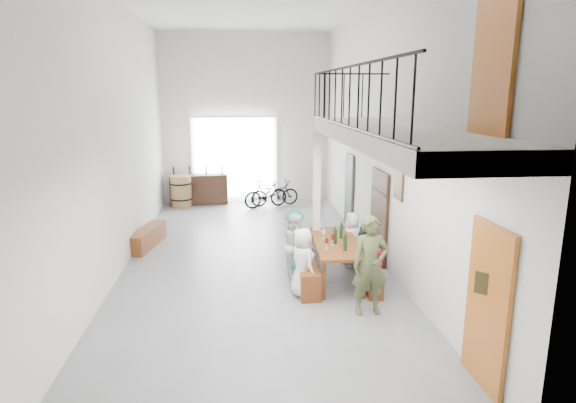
{
  "coord_description": "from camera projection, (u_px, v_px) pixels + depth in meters",
  "views": [
    {
      "loc": [
        -0.33,
        -10.09,
        3.65
      ],
      "look_at": [
        0.7,
        -0.5,
        1.43
      ],
      "focal_mm": 30.0,
      "sensor_mm": 36.0,
      "label": 1
    }
  ],
  "objects": [
    {
      "name": "tasting_table",
      "position": [
        336.0,
        246.0,
        9.36
      ],
      "size": [
        0.96,
        2.11,
        0.79
      ],
      "rotation": [
        0.0,
        0.0,
        -0.06
      ],
      "color": "brown",
      "rests_on": "ground"
    },
    {
      "name": "guest_right_a",
      "position": [
        370.0,
        259.0,
        8.82
      ],
      "size": [
        0.49,
        0.8,
        1.27
      ],
      "primitive_type": "imported",
      "rotation": [
        0.0,
        0.0,
        -1.31
      ],
      "color": "#BF2038",
      "rests_on": "ground"
    },
    {
      "name": "oak_barrel",
      "position": [
        181.0,
        191.0,
        15.5
      ],
      "size": [
        0.68,
        0.68,
        1.01
      ],
      "color": "brown",
      "rests_on": "ground"
    },
    {
      "name": "right_wall_decor",
      "position": [
        406.0,
        199.0,
        8.71
      ],
      "size": [
        0.07,
        8.28,
        5.07
      ],
      "color": "#AA5619",
      "rests_on": "ground"
    },
    {
      "name": "potted_plant",
      "position": [
        355.0,
        238.0,
        11.54
      ],
      "size": [
        0.43,
        0.4,
        0.39
      ],
      "primitive_type": "imported",
      "rotation": [
        0.0,
        0.0,
        -0.32
      ],
      "color": "#1E4A18",
      "rests_on": "ground"
    },
    {
      "name": "gateway_portal",
      "position": [
        235.0,
        160.0,
        16.03
      ],
      "size": [
        2.8,
        0.08,
        2.8
      ],
      "primitive_type": "cube",
      "color": "white",
      "rests_on": "ground"
    },
    {
      "name": "serving_counter",
      "position": [
        199.0,
        189.0,
        15.82
      ],
      "size": [
        1.89,
        0.69,
        0.98
      ],
      "primitive_type": "cube",
      "rotation": [
        0.0,
        0.0,
        0.1
      ],
      "color": "#321B0E",
      "rests_on": "ground"
    },
    {
      "name": "guest_left_c",
      "position": [
        296.0,
        245.0,
        9.59
      ],
      "size": [
        0.51,
        0.65,
        1.31
      ],
      "primitive_type": "imported",
      "rotation": [
        0.0,
        0.0,
        1.6
      ],
      "color": "white",
      "rests_on": "ground"
    },
    {
      "name": "guest_left_b",
      "position": [
        298.0,
        257.0,
        9.21
      ],
      "size": [
        0.37,
        0.46,
        1.1
      ],
      "primitive_type": "imported",
      "rotation": [
        0.0,
        0.0,
        1.87
      ],
      "color": "teal",
      "rests_on": "ground"
    },
    {
      "name": "room_walls",
      "position": [
        251.0,
        96.0,
        9.83
      ],
      "size": [
        12.0,
        12.0,
        12.0
      ],
      "color": "silver",
      "rests_on": "ground"
    },
    {
      "name": "counter_bottles",
      "position": [
        198.0,
        170.0,
        15.7
      ],
      "size": [
        1.61,
        0.16,
        0.28
      ],
      "color": "black",
      "rests_on": "serving_counter"
    },
    {
      "name": "bench_wall",
      "position": [
        367.0,
        269.0,
        9.46
      ],
      "size": [
        0.44,
        2.01,
        0.46
      ],
      "primitive_type": "cube",
      "rotation": [
        0.0,
        0.0,
        -0.09
      ],
      "color": "brown",
      "rests_on": "ground"
    },
    {
      "name": "tableware",
      "position": [
        334.0,
        235.0,
        9.25
      ],
      "size": [
        0.48,
        1.31,
        0.35
      ],
      "color": "black",
      "rests_on": "tasting_table"
    },
    {
      "name": "guest_left_d",
      "position": [
        294.0,
        237.0,
        10.24
      ],
      "size": [
        0.65,
        0.87,
        1.21
      ],
      "primitive_type": "imported",
      "rotation": [
        0.0,
        0.0,
        1.85
      ],
      "color": "teal",
      "rests_on": "ground"
    },
    {
      "name": "guest_left_a",
      "position": [
        302.0,
        262.0,
        8.65
      ],
      "size": [
        0.62,
        0.73,
        1.27
      ],
      "primitive_type": "imported",
      "rotation": [
        0.0,
        0.0,
        1.99
      ],
      "color": "white",
      "rests_on": "ground"
    },
    {
      "name": "floor",
      "position": [
        254.0,
        260.0,
        10.63
      ],
      "size": [
        12.0,
        12.0,
        0.0
      ],
      "primitive_type": "plane",
      "color": "slate",
      "rests_on": "ground"
    },
    {
      "name": "guest_right_c",
      "position": [
        352.0,
        239.0,
        10.16
      ],
      "size": [
        0.41,
        0.6,
        1.18
      ],
      "primitive_type": "imported",
      "rotation": [
        0.0,
        0.0,
        -1.5
      ],
      "color": "white",
      "rests_on": "ground"
    },
    {
      "name": "balcony",
      "position": [
        392.0,
        138.0,
        7.14
      ],
      "size": [
        1.52,
        5.62,
        4.0
      ],
      "color": "white",
      "rests_on": "ground"
    },
    {
      "name": "side_bench",
      "position": [
        148.0,
        237.0,
        11.52
      ],
      "size": [
        0.67,
        1.64,
        0.45
      ],
      "primitive_type": "cube",
      "rotation": [
        0.0,
        0.0,
        -0.21
      ],
      "color": "brown",
      "rests_on": "ground"
    },
    {
      "name": "bicycle_near",
      "position": [
        275.0,
        193.0,
        15.61
      ],
      "size": [
        1.67,
        0.86,
        0.83
      ],
      "primitive_type": "imported",
      "rotation": [
        0.0,
        0.0,
        1.77
      ],
      "color": "black",
      "rests_on": "ground"
    },
    {
      "name": "host_standing",
      "position": [
        370.0,
        265.0,
        7.92
      ],
      "size": [
        0.63,
        0.44,
        1.69
      ],
      "primitive_type": "imported",
      "rotation": [
        0.0,
        0.0,
        0.05
      ],
      "color": "#454E2C",
      "rests_on": "ground"
    },
    {
      "name": "bench_inner",
      "position": [
        303.0,
        268.0,
        9.47
      ],
      "size": [
        0.36,
        2.21,
        0.51
      ],
      "primitive_type": "cube",
      "rotation": [
        0.0,
        0.0,
        -0.0
      ],
      "color": "brown",
      "rests_on": "ground"
    },
    {
      "name": "bicycle_far",
      "position": [
        266.0,
        194.0,
        15.34
      ],
      "size": [
        1.52,
        0.89,
        0.88
      ],
      "primitive_type": "imported",
      "rotation": [
        0.0,
        0.0,
        1.92
      ],
      "color": "black",
      "rests_on": "ground"
    },
    {
      "name": "guest_right_b",
      "position": [
        365.0,
        252.0,
        9.49
      ],
      "size": [
        0.45,
        1.05,
        1.1
      ],
      "primitive_type": "imported",
      "rotation": [
        0.0,
        0.0,
        -1.7
      ],
      "color": "black",
      "rests_on": "ground"
    }
  ]
}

